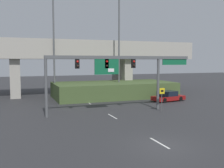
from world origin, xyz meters
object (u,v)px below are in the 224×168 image
at_px(signal_gantry, 118,67).
at_px(parked_sedan_near_right, 168,96).
at_px(highway_light_pole_far, 119,36).
at_px(highway_light_pole_near, 54,42).
at_px(speed_limit_sign, 162,96).

xyz_separation_m(signal_gantry, parked_sedan_near_right, (9.09, 4.66, -4.15)).
xyz_separation_m(highway_light_pole_far, parked_sedan_near_right, (4.57, -6.16, -8.30)).
bearing_deg(highway_light_pole_far, signal_gantry, -112.68).
relative_size(highway_light_pole_far, parked_sedan_near_right, 3.60).
bearing_deg(highway_light_pole_near, signal_gantry, -70.10).
bearing_deg(parked_sedan_near_right, speed_limit_sign, -137.05).
bearing_deg(highway_light_pole_near, speed_limit_sign, -56.90).
height_order(speed_limit_sign, highway_light_pole_far, highway_light_pole_far).
distance_m(signal_gantry, highway_light_pole_near, 13.99).
xyz_separation_m(signal_gantry, highway_light_pole_near, (-4.64, 12.80, 3.23)).
relative_size(highway_light_pole_near, parked_sedan_near_right, 3.21).
bearing_deg(highway_light_pole_far, highway_light_pole_near, 167.80).
height_order(signal_gantry, highway_light_pole_far, highway_light_pole_far).
relative_size(speed_limit_sign, highway_light_pole_far, 0.15).
bearing_deg(speed_limit_sign, highway_light_pole_near, 123.10).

